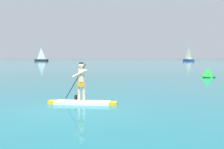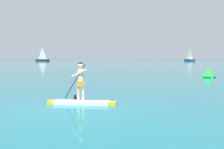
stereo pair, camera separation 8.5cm
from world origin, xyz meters
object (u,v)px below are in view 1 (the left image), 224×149
object	(u,v)px
race_marker_buoy	(208,73)
sailboat_right_horizon	(188,59)
sailboat_left_horizon	(41,59)
paddleboarder_mid_center	(82,95)

from	to	relation	value
race_marker_buoy	sailboat_right_horizon	bearing A→B (deg)	75.57
race_marker_buoy	sailboat_left_horizon	xyz separation A→B (m)	(-40.43, 78.79, 0.37)
race_marker_buoy	paddleboarder_mid_center	bearing A→B (deg)	-126.65
paddleboarder_mid_center	sailboat_left_horizon	world-z (taller)	sailboat_left_horizon
race_marker_buoy	sailboat_left_horizon	world-z (taller)	sailboat_left_horizon
paddleboarder_mid_center	race_marker_buoy	world-z (taller)	paddleboarder_mid_center
sailboat_right_horizon	paddleboarder_mid_center	bearing A→B (deg)	-31.43
paddleboarder_mid_center	sailboat_right_horizon	distance (m)	97.79
sailboat_right_horizon	race_marker_buoy	bearing A→B (deg)	-27.68
paddleboarder_mid_center	race_marker_buoy	distance (m)	16.90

